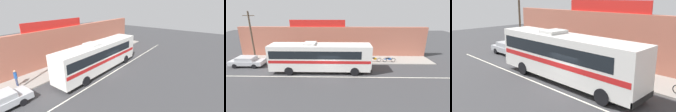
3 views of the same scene
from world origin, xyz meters
TOP-DOWN VIEW (x-y plane):
  - ground_plane at (0.00, 0.00)m, footprint 70.00×70.00m
  - sidewalk_slab at (0.00, 5.20)m, footprint 30.00×3.60m
  - storefront_facade at (0.00, 7.35)m, footprint 30.00×0.70m
  - storefront_billboard at (-2.30, 7.35)m, footprint 8.77×0.12m
  - road_center_stripe at (0.00, -0.80)m, footprint 30.00×0.14m
  - intercity_bus at (-1.18, 0.80)m, footprint 12.38×2.61m
  - parked_car at (-11.48, 2.42)m, footprint 4.52×1.91m
  - utility_pole at (-11.00, 3.71)m, footprint 1.60×0.22m
  - pedestrian_near_shop at (-8.99, 5.11)m, footprint 0.30×0.48m

SIDE VIEW (x-z plane):
  - ground_plane at x=0.00m, z-range 0.00..0.00m
  - road_center_stripe at x=0.00m, z-range 0.00..0.01m
  - sidewalk_slab at x=0.00m, z-range 0.00..0.14m
  - parked_car at x=-11.48m, z-range 0.05..1.42m
  - pedestrian_near_shop at x=-8.99m, z-range 0.28..1.98m
  - intercity_bus at x=-1.18m, z-range 0.17..3.96m
  - storefront_facade at x=0.00m, z-range 0.00..4.80m
  - utility_pole at x=-11.00m, z-range 0.27..7.49m
  - storefront_billboard at x=-2.30m, z-range 4.80..5.90m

